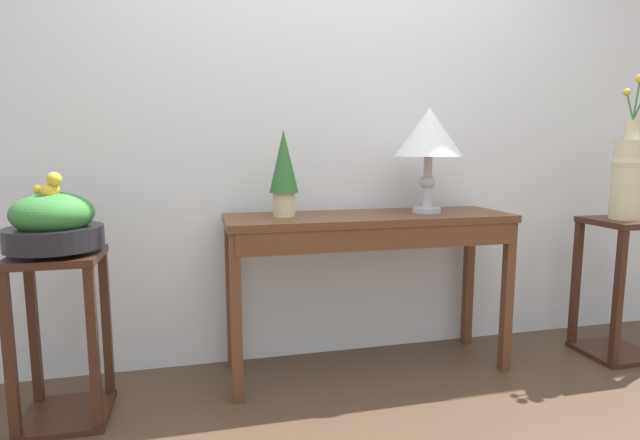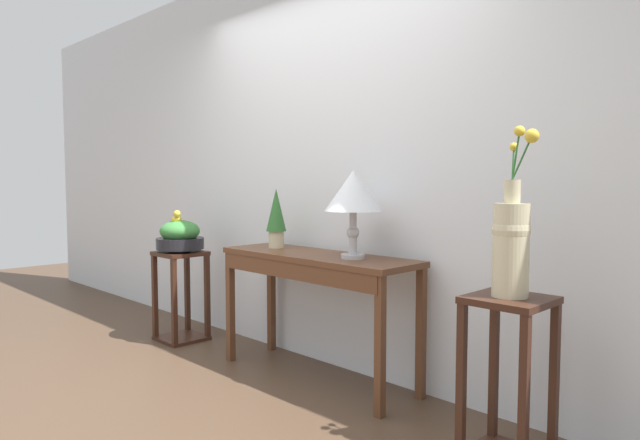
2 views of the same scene
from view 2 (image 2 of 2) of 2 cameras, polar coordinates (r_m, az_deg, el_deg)
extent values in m
cube|color=#4C3828|center=(3.20, -16.98, -18.93)|extent=(12.00, 12.00, 0.01)
cube|color=silver|center=(3.80, 1.49, 6.50)|extent=(9.00, 0.10, 2.80)
cube|color=#56331E|center=(3.51, -0.34, -3.67)|extent=(1.37, 0.43, 0.03)
cube|color=#56331E|center=(3.39, -2.68, -5.11)|extent=(1.31, 0.03, 0.10)
cube|color=#56331E|center=(3.96, -8.94, -8.59)|extent=(0.04, 0.04, 0.75)
cube|color=#56331E|center=(3.03, 6.02, -12.53)|extent=(0.04, 0.04, 0.75)
cube|color=#56331E|center=(4.18, -4.88, -7.90)|extent=(0.04, 0.04, 0.75)
cube|color=#56331E|center=(3.31, 10.06, -11.15)|extent=(0.04, 0.04, 0.75)
cylinder|color=#B7B7BC|center=(3.30, 3.31, -3.65)|extent=(0.14, 0.14, 0.02)
cylinder|color=#B7B7BC|center=(3.29, 3.32, -2.35)|extent=(0.05, 0.05, 0.12)
sphere|color=#B7B7BC|center=(3.29, 3.32, -1.27)|extent=(0.07, 0.07, 0.07)
cylinder|color=#B7B7BC|center=(3.28, 3.33, -0.18)|extent=(0.04, 0.04, 0.12)
cone|color=silver|center=(3.27, 3.34, 2.95)|extent=(0.33, 0.33, 0.23)
cylinder|color=beige|center=(3.82, -4.39, -1.95)|extent=(0.10, 0.10, 0.11)
cone|color=#2D662D|center=(3.80, -4.40, 1.03)|extent=(0.13, 0.13, 0.29)
cube|color=#381E14|center=(4.49, -13.79, -3.26)|extent=(0.33, 0.33, 0.03)
cube|color=#381E14|center=(4.62, -13.65, -11.40)|extent=(0.33, 0.33, 0.03)
cube|color=#381E14|center=(4.60, -16.18, -7.30)|extent=(0.04, 0.03, 0.63)
cube|color=#381E14|center=(4.36, -14.37, -7.91)|extent=(0.04, 0.03, 0.63)
cube|color=#381E14|center=(4.74, -13.12, -6.92)|extent=(0.04, 0.04, 0.63)
cube|color=#381E14|center=(4.50, -11.21, -7.46)|extent=(0.04, 0.04, 0.63)
cylinder|color=black|center=(4.49, -13.79, -2.94)|extent=(0.16, 0.16, 0.02)
cylinder|color=black|center=(4.49, -13.80, -2.28)|extent=(0.36, 0.36, 0.08)
ellipsoid|color=#387A38|center=(4.48, -13.83, -1.07)|extent=(0.30, 0.30, 0.17)
cylinder|color=#387A38|center=(4.46, -13.90, -0.83)|extent=(0.02, 0.03, 0.15)
sphere|color=gold|center=(4.45, -13.99, 0.09)|extent=(0.05, 0.05, 0.05)
cylinder|color=#387A38|center=(4.49, -14.00, -0.79)|extent=(0.05, 0.02, 0.15)
sphere|color=gold|center=(4.50, -14.19, 0.15)|extent=(0.04, 0.04, 0.04)
cylinder|color=#387A38|center=(4.45, -13.95, -0.58)|extent=(0.03, 0.05, 0.19)
sphere|color=gold|center=(4.43, -14.09, 0.61)|extent=(0.05, 0.05, 0.05)
cylinder|color=#387A38|center=(4.46, -14.06, -0.86)|extent=(0.01, 0.05, 0.14)
sphere|color=gold|center=(4.45, -14.30, 0.03)|extent=(0.05, 0.05, 0.05)
cube|color=#381E14|center=(2.61, 18.42, -7.60)|extent=(0.33, 0.33, 0.03)
cube|color=#381E14|center=(2.65, 13.93, -15.26)|extent=(0.04, 0.03, 0.68)
cube|color=#381E14|center=(2.52, 19.71, -16.38)|extent=(0.04, 0.03, 0.68)
cube|color=#381E14|center=(2.88, 16.98, -13.69)|extent=(0.04, 0.04, 0.68)
cube|color=#381E14|center=(2.77, 22.35, -14.59)|extent=(0.04, 0.04, 0.68)
cylinder|color=beige|center=(2.57, 18.52, -2.88)|extent=(0.15, 0.15, 0.40)
sphere|color=beige|center=(2.56, 18.57, -0.92)|extent=(0.16, 0.16, 0.16)
cylinder|color=beige|center=(2.56, 18.65, 2.72)|extent=(0.07, 0.07, 0.10)
cylinder|color=#2D662D|center=(2.54, 19.54, 5.85)|extent=(0.09, 0.01, 0.18)
sphere|color=gold|center=(2.52, 20.42, 7.88)|extent=(0.06, 0.06, 0.06)
cylinder|color=#2D662D|center=(2.55, 18.99, 6.12)|extent=(0.03, 0.01, 0.20)
sphere|color=gold|center=(2.56, 19.32, 8.39)|extent=(0.05, 0.05, 0.05)
cylinder|color=#2D662D|center=(2.58, 18.75, 5.41)|extent=(0.03, 0.05, 0.14)
sphere|color=gold|center=(2.60, 18.82, 6.94)|extent=(0.04, 0.04, 0.04)
camera|label=1|loc=(3.29, -41.39, 0.47)|focal=28.02mm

